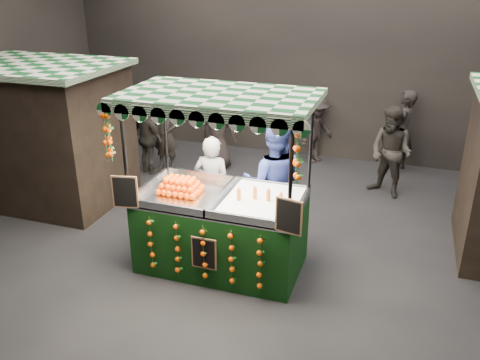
% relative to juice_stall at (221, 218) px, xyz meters
% --- Properties ---
extents(ground, '(12.00, 12.00, 0.00)m').
position_rel_juice_stall_xyz_m(ground, '(0.36, 0.30, -0.82)').
color(ground, black).
rests_on(ground, ground).
extents(market_hall, '(12.10, 10.10, 5.05)m').
position_rel_juice_stall_xyz_m(market_hall, '(0.36, 0.30, 2.56)').
color(market_hall, black).
rests_on(market_hall, ground).
extents(neighbour_stall_left, '(3.00, 2.20, 2.60)m').
position_rel_juice_stall_xyz_m(neighbour_stall_left, '(-4.04, 1.30, 0.49)').
color(neighbour_stall_left, black).
rests_on(neighbour_stall_left, ground).
extents(juice_stall, '(2.72, 1.60, 2.64)m').
position_rel_juice_stall_xyz_m(juice_stall, '(0.00, 0.00, 0.00)').
color(juice_stall, black).
rests_on(juice_stall, ground).
extents(vendor_grey, '(0.64, 0.44, 1.71)m').
position_rel_juice_stall_xyz_m(vendor_grey, '(-0.50, 0.93, 0.04)').
color(vendor_grey, gray).
rests_on(vendor_grey, ground).
extents(vendor_blue, '(1.13, 0.96, 2.05)m').
position_rel_juice_stall_xyz_m(vendor_blue, '(0.52, 0.98, 0.21)').
color(vendor_blue, navy).
rests_on(vendor_blue, ground).
extents(shopper_0, '(0.59, 0.41, 1.56)m').
position_rel_juice_stall_xyz_m(shopper_0, '(-2.57, 3.39, -0.04)').
color(shopper_0, black).
rests_on(shopper_0, ground).
extents(shopper_1, '(1.09, 1.02, 1.78)m').
position_rel_juice_stall_xyz_m(shopper_1, '(2.18, 3.47, 0.07)').
color(shopper_1, '#2E2925').
rests_on(shopper_1, ground).
extents(shopper_2, '(1.00, 0.72, 1.58)m').
position_rel_juice_stall_xyz_m(shopper_2, '(-2.82, 3.05, -0.03)').
color(shopper_2, '#2B2723').
rests_on(shopper_2, ground).
extents(shopper_3, '(0.97, 1.13, 1.51)m').
position_rel_juice_stall_xyz_m(shopper_3, '(0.48, 4.90, -0.06)').
color(shopper_3, black).
rests_on(shopper_3, ground).
extents(shopper_4, '(0.88, 0.61, 1.71)m').
position_rel_juice_stall_xyz_m(shopper_4, '(-1.53, 3.87, 0.04)').
color(shopper_4, black).
rests_on(shopper_4, ground).
extents(shopper_6, '(0.57, 0.74, 1.80)m').
position_rel_juice_stall_xyz_m(shopper_6, '(2.34, 4.90, 0.08)').
color(shopper_6, black).
rests_on(shopper_6, ground).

